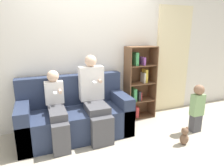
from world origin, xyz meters
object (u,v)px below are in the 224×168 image
adult_seated (95,96)px  teddy_bear (184,136)px  toddler_standing (197,107)px  couch (75,116)px  child_seated (57,108)px  bookshelf (138,84)px

adult_seated → teddy_bear: size_ratio=4.64×
adult_seated → toddler_standing: bearing=-18.0°
couch → teddy_bear: (1.50, -0.94, -0.20)m
child_seated → adult_seated: bearing=4.2°
child_seated → teddy_bear: child_seated is taller
toddler_standing → teddy_bear: (-0.47, -0.27, -0.32)m
adult_seated → toddler_standing: adult_seated is taller
couch → bookshelf: (1.34, 0.28, 0.36)m
adult_seated → teddy_bear: (1.19, -0.82, -0.55)m
couch → adult_seated: adult_seated is taller
couch → bookshelf: 1.41m
toddler_standing → teddy_bear: size_ratio=2.94×
adult_seated → teddy_bear: 1.55m
bookshelf → teddy_bear: 1.35m
adult_seated → bookshelf: 1.11m
couch → bookshelf: bearing=11.8°
child_seated → toddler_standing: (2.28, -0.50, -0.12)m
child_seated → teddy_bear: (1.81, -0.77, -0.44)m
couch → adult_seated: size_ratio=1.34×
adult_seated → child_seated: size_ratio=1.19×
couch → teddy_bear: bearing=-32.1°
couch → bookshelf: size_ratio=1.25×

